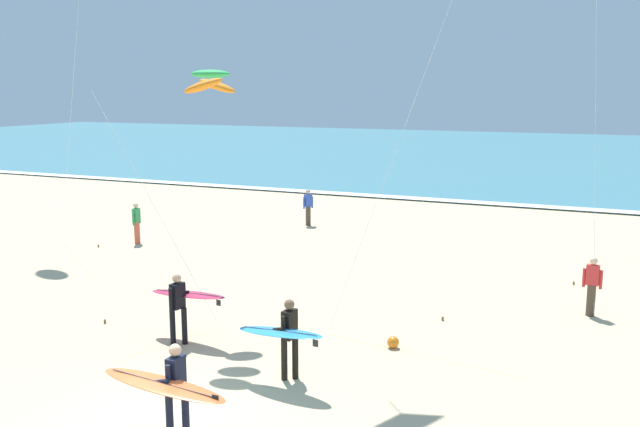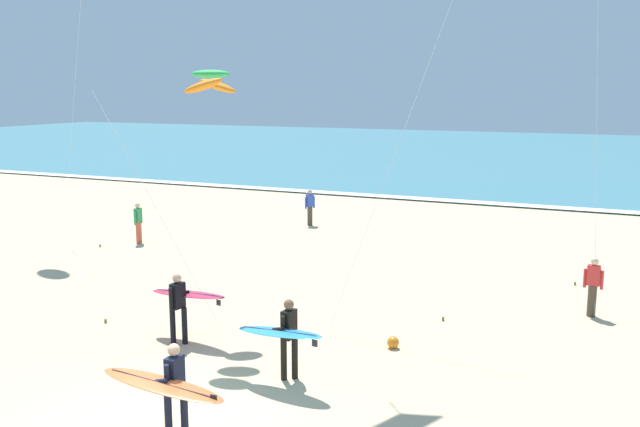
% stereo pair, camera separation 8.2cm
% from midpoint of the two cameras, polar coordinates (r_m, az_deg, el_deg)
% --- Properties ---
extents(ocean_water, '(160.00, 60.00, 0.08)m').
position_cam_midpoint_polar(ocean_water, '(65.82, 17.54, 4.75)').
color(ocean_water, teal).
rests_on(ocean_water, ground).
extents(shoreline_foam, '(160.00, 1.02, 0.01)m').
position_cam_midpoint_polar(shoreline_foam, '(36.64, 12.32, 0.96)').
color(shoreline_foam, white).
rests_on(shoreline_foam, ocean_water).
extents(surfer_lead, '(2.20, 1.01, 1.71)m').
position_cam_midpoint_polar(surfer_lead, '(16.51, -11.18, -6.98)').
color(surfer_lead, black).
rests_on(surfer_lead, ground).
extents(surfer_trailing, '(2.31, 0.97, 1.71)m').
position_cam_midpoint_polar(surfer_trailing, '(12.03, -12.24, -13.72)').
color(surfer_trailing, black).
rests_on(surfer_trailing, ground).
extents(surfer_third, '(1.99, 1.00, 1.71)m').
position_cam_midpoint_polar(surfer_third, '(14.08, -2.78, -9.88)').
color(surfer_third, black).
rests_on(surfer_third, ground).
extents(kite_arc_emerald_near, '(3.55, 2.21, 6.34)m').
position_cam_midpoint_polar(kite_arc_emerald_near, '(16.74, -8.92, 10.69)').
color(kite_arc_emerald_near, orange).
rests_on(kite_arc_emerald_near, ground).
extents(bystander_blue_top, '(0.33, 0.43, 1.59)m').
position_cam_midpoint_polar(bystander_blue_top, '(29.90, -0.77, 0.54)').
color(bystander_blue_top, '#4C3D2D').
rests_on(bystander_blue_top, ground).
extents(bystander_green_top, '(0.22, 0.50, 1.59)m').
position_cam_midpoint_polar(bystander_green_top, '(27.33, -14.74, -0.74)').
color(bystander_green_top, '#D8593F').
rests_on(bystander_green_top, ground).
extents(bystander_red_top, '(0.50, 0.22, 1.59)m').
position_cam_midpoint_polar(bystander_red_top, '(19.41, 21.80, -5.63)').
color(bystander_red_top, '#4C3D2D').
rests_on(bystander_red_top, ground).
extents(beach_ball, '(0.28, 0.28, 0.28)m').
position_cam_midpoint_polar(beach_ball, '(16.20, 6.22, -10.58)').
color(beach_ball, orange).
rests_on(beach_ball, ground).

